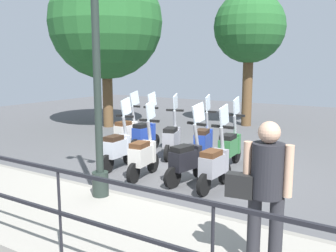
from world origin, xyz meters
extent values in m
plane|color=#4C4C4F|center=(0.00, 0.00, 0.00)|extent=(28.00, 28.00, 0.00)
cube|color=gray|center=(-3.20, 0.00, 0.07)|extent=(2.20, 20.00, 0.15)
cube|color=gray|center=(-2.15, 0.00, 0.07)|extent=(0.10, 20.00, 0.15)
cube|color=black|center=(-4.20, 0.00, 1.20)|extent=(0.04, 16.00, 0.04)
cube|color=black|center=(-4.20, 0.00, 0.73)|extent=(0.04, 16.00, 0.04)
cylinder|color=black|center=(-4.20, -0.89, 0.68)|extent=(0.03, 0.03, 1.05)
cylinder|color=#232D28|center=(-2.40, 0.18, 0.35)|extent=(0.26, 0.26, 0.40)
cylinder|color=#232D28|center=(-2.40, 0.18, 2.16)|extent=(0.12, 0.12, 4.02)
cylinder|color=#28282D|center=(-3.19, -2.90, 0.56)|extent=(0.14, 0.14, 0.82)
cylinder|color=#28282D|center=(-3.22, -2.68, 0.56)|extent=(0.14, 0.14, 0.82)
cylinder|color=#232328|center=(-3.21, -2.79, 1.25)|extent=(0.36, 0.36, 0.55)
sphere|color=tan|center=(-3.21, -2.79, 1.63)|extent=(0.22, 0.22, 0.22)
cylinder|color=tan|center=(-3.18, -2.99, 1.26)|extent=(0.09, 0.09, 0.52)
cylinder|color=tan|center=(-3.23, -2.59, 1.26)|extent=(0.09, 0.09, 0.52)
cube|color=black|center=(-3.29, -2.54, 1.07)|extent=(0.18, 0.30, 0.24)
cylinder|color=brown|center=(3.42, 5.05, 1.10)|extent=(0.36, 0.36, 2.20)
sphere|color=#235B28|center=(3.42, 5.05, 3.67)|extent=(3.93, 3.93, 3.93)
cylinder|color=brown|center=(6.27, 0.90, 1.29)|extent=(0.36, 0.36, 2.58)
sphere|color=#235B28|center=(6.27, 0.90, 3.53)|extent=(2.52, 2.52, 2.52)
cylinder|color=black|center=(-0.33, -1.11, 0.20)|extent=(0.40, 0.10, 0.40)
cylinder|color=black|center=(-1.16, -1.08, 0.20)|extent=(0.40, 0.10, 0.40)
cube|color=gray|center=(-0.83, -1.09, 0.48)|extent=(0.61, 0.30, 0.36)
cube|color=gray|center=(-0.54, -1.10, 0.50)|extent=(0.13, 0.30, 0.44)
cube|color=#4C2D19|center=(-0.90, -1.09, 0.71)|extent=(0.41, 0.28, 0.10)
cylinder|color=gray|center=(-0.48, -1.11, 0.85)|extent=(0.19, 0.08, 0.55)
cube|color=black|center=(-0.48, -1.11, 1.13)|extent=(0.08, 0.44, 0.05)
cube|color=silver|center=(-0.42, -1.11, 1.33)|extent=(0.39, 0.05, 0.42)
cylinder|color=black|center=(-0.28, -0.57, 0.20)|extent=(0.41, 0.16, 0.40)
cylinder|color=black|center=(-1.10, -0.40, 0.20)|extent=(0.41, 0.16, 0.40)
cube|color=black|center=(-0.77, -0.47, 0.48)|extent=(0.64, 0.40, 0.36)
cube|color=black|center=(-0.49, -0.53, 0.50)|extent=(0.18, 0.32, 0.44)
cube|color=black|center=(-0.84, -0.46, 0.71)|extent=(0.44, 0.34, 0.10)
cylinder|color=gray|center=(-0.43, -0.54, 0.85)|extent=(0.19, 0.11, 0.55)
cube|color=black|center=(-0.43, -0.54, 1.13)|extent=(0.15, 0.44, 0.05)
cube|color=silver|center=(-0.37, -0.56, 1.33)|extent=(0.39, 0.11, 0.42)
cylinder|color=black|center=(-0.43, 0.48, 0.20)|extent=(0.41, 0.13, 0.40)
cylinder|color=black|center=(-1.26, 0.38, 0.20)|extent=(0.41, 0.13, 0.40)
cube|color=beige|center=(-0.93, 0.42, 0.48)|extent=(0.63, 0.35, 0.36)
cube|color=beige|center=(-0.64, 0.45, 0.50)|extent=(0.16, 0.31, 0.44)
cube|color=#4C2D19|center=(-1.00, 0.41, 0.71)|extent=(0.43, 0.31, 0.10)
cylinder|color=gray|center=(-0.58, 0.46, 0.85)|extent=(0.19, 0.09, 0.55)
cube|color=black|center=(-0.58, 0.46, 1.13)|extent=(0.11, 0.44, 0.05)
cube|color=silver|center=(-0.52, 0.47, 1.33)|extent=(0.39, 0.08, 0.42)
cylinder|color=black|center=(-0.20, 1.29, 0.20)|extent=(0.40, 0.10, 0.40)
cylinder|color=black|center=(-1.03, 1.24, 0.20)|extent=(0.40, 0.10, 0.40)
cube|color=#B7BCC6|center=(-0.70, 1.26, 0.48)|extent=(0.61, 0.31, 0.36)
cube|color=#B7BCC6|center=(-0.41, 1.28, 0.50)|extent=(0.14, 0.31, 0.44)
cube|color=black|center=(-0.77, 1.26, 0.71)|extent=(0.41, 0.28, 0.10)
cylinder|color=gray|center=(-0.35, 1.28, 0.85)|extent=(0.19, 0.08, 0.55)
cube|color=black|center=(-0.35, 1.28, 1.13)|extent=(0.08, 0.44, 0.05)
cube|color=silver|center=(-0.29, 1.29, 1.33)|extent=(0.39, 0.05, 0.42)
cylinder|color=black|center=(1.22, -0.73, 0.20)|extent=(0.40, 0.09, 0.40)
cylinder|color=black|center=(0.39, -0.76, 0.20)|extent=(0.40, 0.09, 0.40)
cube|color=#2D6B38|center=(0.72, -0.75, 0.48)|extent=(0.61, 0.30, 0.36)
cube|color=#2D6B38|center=(1.01, -0.74, 0.50)|extent=(0.13, 0.30, 0.44)
cube|color=black|center=(0.65, -0.75, 0.71)|extent=(0.41, 0.27, 0.10)
cylinder|color=gray|center=(1.07, -0.74, 0.85)|extent=(0.19, 0.08, 0.55)
cube|color=black|center=(1.07, -0.74, 1.13)|extent=(0.08, 0.44, 0.05)
cube|color=silver|center=(1.13, -0.74, 1.33)|extent=(0.39, 0.04, 0.42)
cylinder|color=black|center=(1.45, 0.10, 0.20)|extent=(0.41, 0.15, 0.40)
cylinder|color=black|center=(0.63, -0.06, 0.20)|extent=(0.41, 0.15, 0.40)
cube|color=navy|center=(0.96, 0.01, 0.48)|extent=(0.64, 0.39, 0.36)
cube|color=navy|center=(1.24, 0.06, 0.50)|extent=(0.17, 0.32, 0.44)
cube|color=black|center=(0.89, -0.01, 0.71)|extent=(0.44, 0.33, 0.10)
cylinder|color=gray|center=(1.30, 0.07, 0.85)|extent=(0.19, 0.10, 0.55)
cube|color=black|center=(1.30, 0.07, 1.13)|extent=(0.14, 0.44, 0.05)
cube|color=silver|center=(1.36, 0.08, 1.33)|extent=(0.39, 0.10, 0.42)
cylinder|color=black|center=(1.26, 0.91, 0.20)|extent=(0.41, 0.19, 0.40)
cylinder|color=black|center=(0.46, 0.68, 0.20)|extent=(0.41, 0.19, 0.40)
cube|color=gray|center=(0.78, 0.77, 0.48)|extent=(0.65, 0.44, 0.36)
cube|color=gray|center=(1.05, 0.85, 0.50)|extent=(0.20, 0.32, 0.44)
cube|color=black|center=(0.71, 0.75, 0.71)|extent=(0.46, 0.36, 0.10)
cylinder|color=gray|center=(1.11, 0.87, 0.85)|extent=(0.20, 0.12, 0.55)
cube|color=black|center=(1.11, 0.87, 1.13)|extent=(0.18, 0.44, 0.05)
cube|color=silver|center=(1.17, 0.88, 1.33)|extent=(0.38, 0.14, 0.42)
cylinder|color=black|center=(1.41, 1.69, 0.20)|extent=(0.40, 0.09, 0.40)
cylinder|color=black|center=(0.58, 1.70, 0.20)|extent=(0.40, 0.09, 0.40)
cube|color=navy|center=(0.91, 1.70, 0.48)|extent=(0.61, 0.29, 0.36)
cube|color=navy|center=(1.20, 1.69, 0.50)|extent=(0.13, 0.30, 0.44)
cube|color=black|center=(0.84, 1.70, 0.71)|extent=(0.41, 0.27, 0.10)
cylinder|color=gray|center=(1.26, 1.69, 0.85)|extent=(0.18, 0.07, 0.55)
cube|color=black|center=(1.26, 1.69, 1.13)|extent=(0.07, 0.44, 0.05)
cube|color=silver|center=(1.32, 1.69, 1.33)|extent=(0.39, 0.04, 0.42)
cylinder|color=black|center=(1.43, 2.28, 0.20)|extent=(0.40, 0.10, 0.40)
cylinder|color=black|center=(0.60, 2.32, 0.20)|extent=(0.40, 0.10, 0.40)
cube|color=beige|center=(0.93, 2.30, 0.48)|extent=(0.61, 0.31, 0.36)
cube|color=beige|center=(1.22, 2.29, 0.50)|extent=(0.14, 0.31, 0.44)
cube|color=#4C2D19|center=(0.86, 2.31, 0.71)|extent=(0.41, 0.28, 0.10)
cylinder|color=gray|center=(1.28, 2.28, 0.85)|extent=(0.19, 0.08, 0.55)
cube|color=black|center=(1.28, 2.28, 1.13)|extent=(0.08, 0.44, 0.05)
cube|color=silver|center=(1.34, 2.28, 1.33)|extent=(0.39, 0.05, 0.42)
camera|label=1|loc=(-6.78, -3.85, 2.31)|focal=40.00mm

